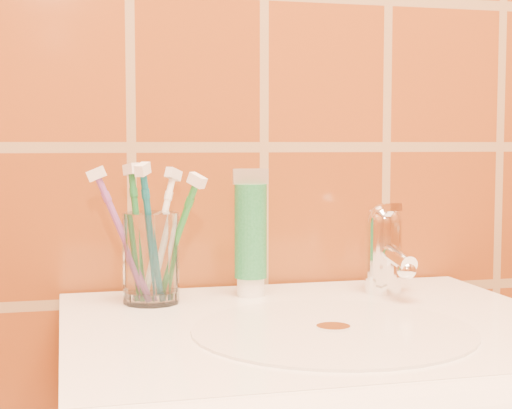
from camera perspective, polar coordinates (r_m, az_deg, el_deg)
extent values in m
cube|color=white|center=(0.91, 4.51, -13.37)|extent=(0.56, 0.46, 0.16)
cylinder|color=silver|center=(0.84, 5.64, -9.03)|extent=(0.30, 0.30, 0.00)
cylinder|color=white|center=(0.84, 5.64, -8.89)|extent=(0.04, 0.04, 0.00)
cylinder|color=white|center=(0.98, -7.63, -3.88)|extent=(0.09, 0.09, 0.11)
cylinder|color=white|center=(1.02, -0.39, -6.00)|extent=(0.04, 0.04, 0.02)
cylinder|color=#1A6F3B|center=(1.01, -0.39, -1.94)|extent=(0.04, 0.04, 0.12)
cube|color=beige|center=(1.00, -0.40, 2.06)|extent=(0.05, 0.01, 0.02)
cylinder|color=white|center=(1.05, 9.24, -3.80)|extent=(0.05, 0.05, 0.09)
sphere|color=white|center=(1.04, 9.27, -1.22)|extent=(0.05, 0.05, 0.05)
cylinder|color=white|center=(1.01, 10.10, -3.68)|extent=(0.02, 0.09, 0.03)
cube|color=white|center=(1.03, 9.55, -0.28)|extent=(0.02, 0.06, 0.01)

